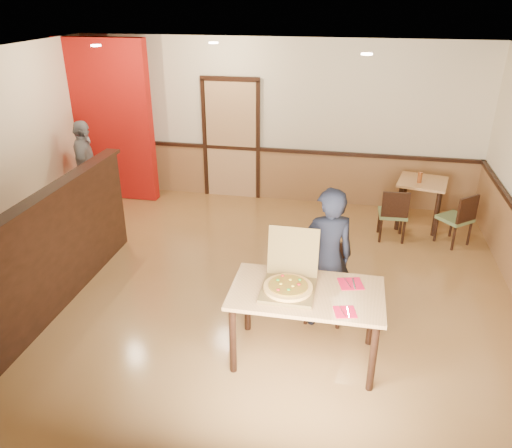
{
  "coord_description": "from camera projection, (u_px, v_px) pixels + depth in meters",
  "views": [
    {
      "loc": [
        1.31,
        -4.96,
        3.49
      ],
      "look_at": [
        0.33,
        0.0,
        1.1
      ],
      "focal_mm": 35.0,
      "sensor_mm": 36.0,
      "label": 1
    }
  ],
  "objects": [
    {
      "name": "floor",
      "position": [
        230.0,
        303.0,
        6.12
      ],
      "size": [
        7.0,
        7.0,
        0.0
      ],
      "primitive_type": "plane",
      "color": "#A67440",
      "rests_on": "ground"
    },
    {
      "name": "ceiling",
      "position": [
        223.0,
        66.0,
        4.93
      ],
      "size": [
        7.0,
        7.0,
        0.0
      ],
      "primitive_type": "plane",
      "rotation": [
        3.14,
        0.0,
        0.0
      ],
      "color": "black",
      "rests_on": "wall_back"
    },
    {
      "name": "wall_back",
      "position": [
        276.0,
        122.0,
        8.63
      ],
      "size": [
        7.0,
        0.0,
        7.0
      ],
      "primitive_type": "plane",
      "rotation": [
        1.57,
        0.0,
        0.0
      ],
      "color": "beige",
      "rests_on": "floor"
    },
    {
      "name": "wainscot_back",
      "position": [
        275.0,
        175.0,
        9.01
      ],
      "size": [
        7.0,
        0.04,
        0.9
      ],
      "primitive_type": "cube",
      "color": "#92623A",
      "rests_on": "floor"
    },
    {
      "name": "chair_rail_back",
      "position": [
        276.0,
        150.0,
        8.79
      ],
      "size": [
        7.0,
        0.06,
        0.06
      ],
      "primitive_type": "cube",
      "color": "black",
      "rests_on": "wall_back"
    },
    {
      "name": "back_door",
      "position": [
        231.0,
        140.0,
        8.88
      ],
      "size": [
        0.9,
        0.06,
        2.1
      ],
      "primitive_type": "cube",
      "color": "tan",
      "rests_on": "wall_back"
    },
    {
      "name": "booth_partition",
      "position": [
        63.0,
        242.0,
        5.98
      ],
      "size": [
        0.2,
        3.1,
        1.44
      ],
      "color": "black",
      "rests_on": "floor"
    },
    {
      "name": "red_accent_panel",
      "position": [
        108.0,
        121.0,
        8.7
      ],
      "size": [
        1.6,
        0.2,
        2.78
      ],
      "primitive_type": "cube",
      "color": "#9D100B",
      "rests_on": "floor"
    },
    {
      "name": "spot_a",
      "position": [
        96.0,
        45.0,
        6.94
      ],
      "size": [
        0.14,
        0.14,
        0.02
      ],
      "primitive_type": "cylinder",
      "color": "beige",
      "rests_on": "ceiling"
    },
    {
      "name": "spot_b",
      "position": [
        213.0,
        43.0,
        7.29
      ],
      "size": [
        0.14,
        0.14,
        0.02
      ],
      "primitive_type": "cylinder",
      "color": "beige",
      "rests_on": "ceiling"
    },
    {
      "name": "spot_c",
      "position": [
        367.0,
        54.0,
        6.02
      ],
      "size": [
        0.14,
        0.14,
        0.02
      ],
      "primitive_type": "cylinder",
      "color": "beige",
      "rests_on": "ceiling"
    },
    {
      "name": "main_table",
      "position": [
        306.0,
        301.0,
        4.94
      ],
      "size": [
        1.5,
        0.86,
        0.8
      ],
      "rotation": [
        0.0,
        0.0,
        0.0
      ],
      "color": "tan",
      "rests_on": "floor"
    },
    {
      "name": "diner_chair",
      "position": [
        326.0,
        278.0,
        5.72
      ],
      "size": [
        0.46,
        0.46,
        0.9
      ],
      "rotation": [
        0.0,
        0.0,
        -0.04
      ],
      "color": "#5F7142",
      "rests_on": "floor"
    },
    {
      "name": "side_chair_left",
      "position": [
        393.0,
        213.0,
        7.48
      ],
      "size": [
        0.43,
        0.43,
        0.83
      ],
      "rotation": [
        0.0,
        0.0,
        3.19
      ],
      "color": "#5F7142",
      "rests_on": "floor"
    },
    {
      "name": "side_chair_right",
      "position": [
        459.0,
        217.0,
        7.33
      ],
      "size": [
        0.57,
        0.57,
        0.82
      ],
      "rotation": [
        0.0,
        0.0,
        3.84
      ],
      "color": "#5F7142",
      "rests_on": "floor"
    },
    {
      "name": "side_table",
      "position": [
        421.0,
        191.0,
        7.89
      ],
      "size": [
        0.85,
        0.85,
        0.77
      ],
      "rotation": [
        0.0,
        0.0,
        -0.21
      ],
      "color": "tan",
      "rests_on": "floor"
    },
    {
      "name": "diner",
      "position": [
        327.0,
        258.0,
        5.44
      ],
      "size": [
        0.7,
        0.58,
        1.65
      ],
      "primitive_type": "imported",
      "rotation": [
        0.0,
        0.0,
        3.49
      ],
      "color": "black",
      "rests_on": "floor"
    },
    {
      "name": "passerby",
      "position": [
        86.0,
        168.0,
        8.3
      ],
      "size": [
        0.68,
        1.01,
        1.59
      ],
      "primitive_type": "imported",
      "rotation": [
        0.0,
        0.0,
        1.91
      ],
      "color": "gray",
      "rests_on": "floor"
    },
    {
      "name": "pizza_box",
      "position": [
        289.0,
        283.0,
        4.9
      ],
      "size": [
        0.52,
        0.61,
        0.54
      ],
      "rotation": [
        0.0,
        0.0,
        -0.01
      ],
      "color": "brown",
      "rests_on": "main_table"
    },
    {
      "name": "pizza",
      "position": [
        288.0,
        287.0,
        4.85
      ],
      "size": [
        0.59,
        0.59,
        0.03
      ],
      "primitive_type": "cylinder",
      "rotation": [
        0.0,
        0.0,
        0.26
      ],
      "color": "#F5B759",
      "rests_on": "pizza_box"
    },
    {
      "name": "napkin_near",
      "position": [
        345.0,
        312.0,
        4.57
      ],
      "size": [
        0.24,
        0.24,
        0.01
      ],
      "rotation": [
        0.0,
        0.0,
        0.23
      ],
      "color": "red",
      "rests_on": "main_table"
    },
    {
      "name": "napkin_far",
      "position": [
        351.0,
        284.0,
        5.01
      ],
      "size": [
        0.28,
        0.28,
        0.01
      ],
      "rotation": [
        0.0,
        0.0,
        0.25
      ],
      "color": "red",
      "rests_on": "main_table"
    },
    {
      "name": "condiment",
      "position": [
        420.0,
        177.0,
        7.7
      ],
      "size": [
        0.07,
        0.07,
        0.17
      ],
      "primitive_type": "cylinder",
      "color": "brown",
      "rests_on": "side_table"
    }
  ]
}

